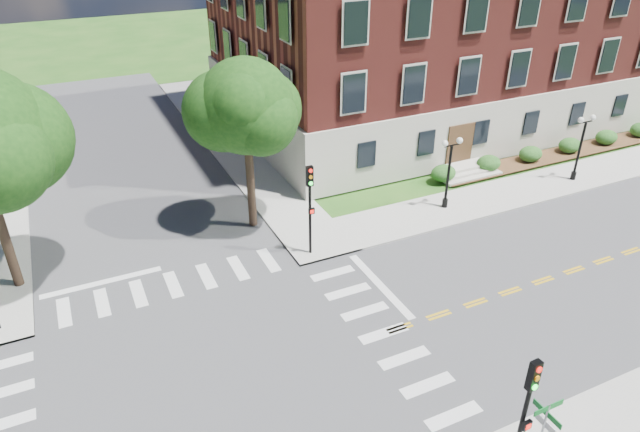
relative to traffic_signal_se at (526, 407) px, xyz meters
name	(u,v)px	position (x,y,z in m)	size (l,w,h in m)	color
ground	(216,389)	(-7.24, 7.55, -3.19)	(160.00, 160.00, 0.00)	#1F4E16
road_ew	(216,389)	(-7.24, 7.55, -3.18)	(90.00, 12.00, 0.01)	#3D3D3F
road_ns	(216,389)	(-7.24, 7.55, -3.18)	(12.00, 90.00, 0.01)	#3D3D3F
sidewalk_ne	(371,163)	(8.13, 22.93, -3.13)	(34.00, 34.00, 0.12)	#9E9B93
crosswalk_east	(383,334)	(-0.04, 7.55, -3.19)	(2.20, 10.20, 0.02)	silver
stop_bar_east	(380,285)	(1.56, 10.55, -3.19)	(0.40, 5.50, 0.00)	silver
main_building	(431,11)	(16.76, 29.54, 5.15)	(30.60, 22.40, 16.50)	#B9B2A3
shrub_row	(549,158)	(19.76, 18.35, -3.19)	(18.00, 2.00, 1.30)	#1A4416
tree_d	(246,107)	(-1.98, 18.34, 3.67)	(4.86, 4.86, 9.20)	#302218
traffic_signal_se	(526,407)	(0.00, 0.00, 0.00)	(0.33, 0.36, 4.80)	black
traffic_signal_ne	(310,199)	(-0.31, 14.35, 0.00)	(0.33, 0.36, 4.80)	black
twin_lamp_west	(449,169)	(8.81, 15.47, -0.66)	(1.36, 0.36, 4.23)	black
twin_lamp_east	(581,144)	(18.48, 15.02, -0.66)	(1.36, 0.36, 4.23)	black
street_sign_pole	(544,427)	(0.64, -0.25, -0.88)	(1.10, 1.10, 3.10)	gray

